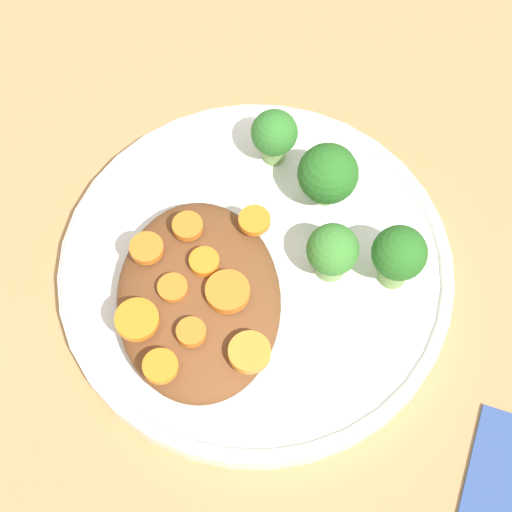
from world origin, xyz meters
name	(u,v)px	position (x,y,z in m)	size (l,w,h in m)	color
ground_plane	(256,276)	(0.00, 0.00, 0.00)	(4.00, 4.00, 0.00)	tan
plate	(256,269)	(0.00, 0.00, 0.01)	(0.26, 0.26, 0.02)	white
stew_mound	(199,299)	(-0.03, 0.04, 0.03)	(0.14, 0.10, 0.03)	brown
broccoli_floret_0	(399,256)	(-0.01, -0.09, 0.05)	(0.04, 0.04, 0.05)	#759E51
broccoli_floret_1	(328,174)	(0.05, -0.05, 0.05)	(0.04, 0.04, 0.05)	#7FA85B
broccoli_floret_2	(274,135)	(0.08, -0.02, 0.04)	(0.03, 0.03, 0.05)	#7FA85B
broccoli_floret_3	(332,252)	(-0.01, -0.05, 0.04)	(0.03, 0.03, 0.05)	#7FA85B
carrot_slice_0	(173,288)	(-0.03, 0.05, 0.05)	(0.02, 0.02, 0.00)	orange
carrot_slice_1	(160,366)	(-0.08, 0.06, 0.05)	(0.02, 0.02, 0.00)	orange
carrot_slice_2	(250,352)	(-0.07, 0.01, 0.05)	(0.03, 0.03, 0.01)	orange
carrot_slice_3	(204,262)	(-0.01, 0.03, 0.05)	(0.02, 0.02, 0.01)	orange
carrot_slice_4	(228,292)	(-0.03, 0.02, 0.05)	(0.03, 0.03, 0.01)	orange
carrot_slice_5	(249,221)	(0.02, 0.00, 0.05)	(0.02, 0.02, 0.00)	orange
carrot_slice_6	(147,242)	(0.00, 0.07, 0.05)	(0.02, 0.02, 0.01)	orange
carrot_slice_7	(191,332)	(-0.06, 0.04, 0.05)	(0.02, 0.02, 0.01)	orange
carrot_slice_8	(188,226)	(0.01, 0.04, 0.05)	(0.02, 0.02, 0.01)	orange
carrot_slice_9	(137,320)	(-0.05, 0.07, 0.05)	(0.03, 0.03, 0.01)	orange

